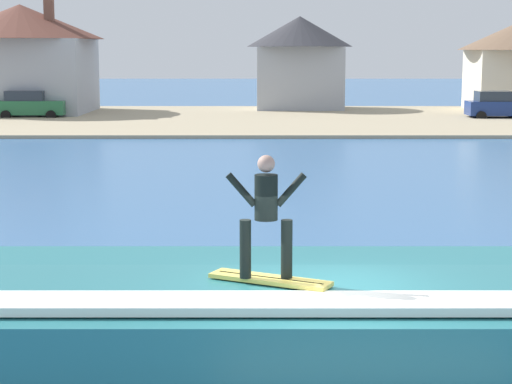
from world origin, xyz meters
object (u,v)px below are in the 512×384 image
(house_with_chimney, at_px, (21,53))
(house_small_cottage, at_px, (300,57))
(car_far_shore, at_px, (496,105))
(surfboard, at_px, (270,279))
(car_near_shore, at_px, (31,105))
(wave_crest, at_px, (256,316))
(surfer, at_px, (266,210))

(house_with_chimney, distance_m, house_small_cottage, 19.70)
(car_far_shore, xyz_separation_m, house_with_chimney, (-31.57, 4.86, 3.27))
(surfboard, xyz_separation_m, house_small_cottage, (2.99, 54.22, 2.67))
(car_near_shore, xyz_separation_m, car_far_shore, (30.04, -0.72, -0.00))
(house_small_cottage, bearing_deg, car_far_shore, -34.93)
(wave_crest, height_order, surfer, surfer)
(surfboard, xyz_separation_m, car_near_shore, (-14.84, 46.41, -0.36))
(wave_crest, height_order, surfboard, surfboard)
(wave_crest, bearing_deg, house_with_chimney, 107.93)
(car_near_shore, bearing_deg, surfboard, -72.27)
(house_with_chimney, bearing_deg, wave_crest, -72.07)
(surfboard, bearing_deg, car_far_shore, 71.60)
(car_far_shore, bearing_deg, wave_crest, -108.85)
(surfer, xyz_separation_m, house_small_cottage, (3.04, 54.24, 1.68))
(house_with_chimney, height_order, house_small_cottage, house_with_chimney)
(surfer, bearing_deg, surfboard, 21.37)
(wave_crest, distance_m, house_small_cottage, 53.85)
(car_near_shore, height_order, house_with_chimney, house_with_chimney)
(wave_crest, bearing_deg, surfer, -76.80)
(car_near_shore, distance_m, car_far_shore, 30.05)
(surfer, distance_m, house_with_chimney, 53.17)
(wave_crest, relative_size, surfboard, 5.62)
(car_near_shore, bearing_deg, house_small_cottage, 23.67)
(surfboard, distance_m, house_small_cottage, 54.37)
(wave_crest, xyz_separation_m, house_small_cottage, (3.18, 53.65, 3.37))
(surfboard, height_order, surfer, surfer)
(surfboard, bearing_deg, car_near_shore, 107.73)
(wave_crest, xyz_separation_m, surfer, (0.14, -0.60, 1.69))
(house_small_cottage, bearing_deg, surfboard, -93.15)
(car_far_shore, relative_size, house_small_cottage, 0.49)
(surfboard, distance_m, house_with_chimney, 53.21)
(house_with_chimney, relative_size, house_small_cottage, 1.48)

